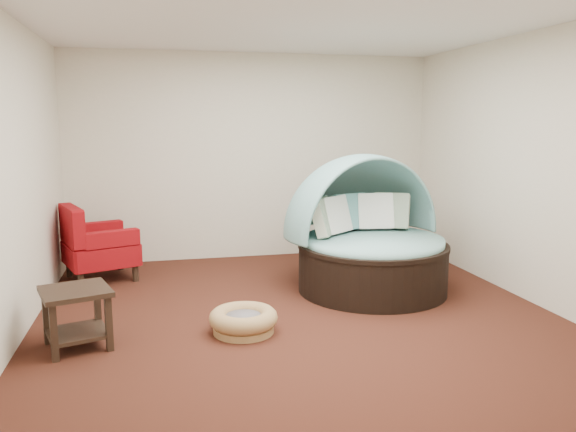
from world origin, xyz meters
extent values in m
plane|color=#431D13|center=(0.00, 0.00, 0.00)|extent=(5.00, 5.00, 0.00)
plane|color=beige|center=(0.00, 2.50, 1.40)|extent=(5.00, 0.00, 5.00)
plane|color=beige|center=(0.00, -2.50, 1.40)|extent=(5.00, 0.00, 5.00)
plane|color=beige|center=(-2.50, 0.00, 1.40)|extent=(0.00, 5.00, 5.00)
plane|color=beige|center=(2.50, 0.00, 1.40)|extent=(0.00, 5.00, 5.00)
plane|color=white|center=(0.00, 0.00, 2.80)|extent=(5.00, 5.00, 0.00)
cylinder|color=black|center=(1.01, 0.56, 0.25)|extent=(2.02, 2.02, 0.50)
cylinder|color=black|center=(1.01, 0.56, 0.52)|extent=(2.04, 2.04, 0.05)
cylinder|color=#96D7D5|center=(1.01, 0.56, 0.56)|extent=(1.91, 1.91, 0.11)
cube|color=#3F705A|center=(0.47, 0.72, 0.83)|extent=(0.42, 0.48, 0.44)
cube|color=white|center=(0.65, 0.82, 0.83)|extent=(0.48, 0.45, 0.44)
cube|color=#63A6AC|center=(0.89, 1.00, 0.83)|extent=(0.47, 0.34, 0.44)
cube|color=white|center=(1.19, 0.97, 0.83)|extent=(0.45, 0.29, 0.44)
cube|color=#3F705A|center=(1.40, 0.96, 0.83)|extent=(0.48, 0.42, 0.44)
cylinder|color=#977045|center=(-0.59, -0.39, 0.03)|extent=(0.61, 0.61, 0.06)
torus|color=#977045|center=(-0.59, -0.39, 0.14)|extent=(0.69, 0.69, 0.16)
cylinder|color=slate|center=(-0.59, -0.39, 0.12)|extent=(0.41, 0.41, 0.09)
cylinder|color=black|center=(-2.19, 1.33, 0.09)|extent=(0.09, 0.09, 0.19)
cylinder|color=black|center=(-2.40, 1.92, 0.09)|extent=(0.09, 0.09, 0.19)
cylinder|color=black|center=(-1.60, 1.54, 0.09)|extent=(0.09, 0.09, 0.19)
cylinder|color=black|center=(-1.81, 2.13, 0.09)|extent=(0.09, 0.09, 0.19)
cube|color=maroon|center=(-2.00, 1.73, 0.32)|extent=(1.00, 1.00, 0.27)
cube|color=maroon|center=(-2.29, 1.62, 0.69)|extent=(0.40, 0.78, 0.46)
cube|color=maroon|center=(-1.84, 1.43, 0.55)|extent=(0.63, 0.33, 0.19)
cube|color=maroon|center=(-2.06, 2.06, 0.55)|extent=(0.63, 0.33, 0.19)
cube|color=black|center=(-2.00, -0.41, 0.49)|extent=(0.67, 0.67, 0.04)
cube|color=black|center=(-2.00, -0.41, 0.13)|extent=(0.59, 0.59, 0.03)
cube|color=black|center=(-2.14, -0.67, 0.23)|extent=(0.07, 0.07, 0.47)
cube|color=black|center=(-2.27, -0.27, 0.23)|extent=(0.07, 0.07, 0.47)
cube|color=black|center=(-1.73, -0.55, 0.23)|extent=(0.07, 0.07, 0.47)
cube|color=black|center=(-1.86, -0.14, 0.23)|extent=(0.07, 0.07, 0.47)
camera|label=1|loc=(-1.28, -5.18, 1.88)|focal=35.00mm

